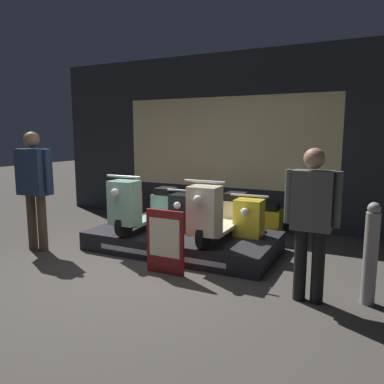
# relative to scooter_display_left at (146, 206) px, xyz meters

# --- Properties ---
(ground_plane) EXTENTS (30.00, 30.00, 0.00)m
(ground_plane) POSITION_rel_scooter_display_left_xyz_m (0.54, -1.19, -0.62)
(ground_plane) COLOR #423D38
(shop_wall_back) EXTENTS (7.54, 0.09, 3.20)m
(shop_wall_back) POSITION_rel_scooter_display_left_xyz_m (0.54, 1.94, 0.98)
(shop_wall_back) COLOR #23282D
(shop_wall_back) RESTS_ON ground_plane
(display_platform) EXTENTS (2.74, 1.40, 0.27)m
(display_platform) POSITION_rel_scooter_display_left_xyz_m (0.62, 0.03, -0.48)
(display_platform) COLOR black
(display_platform) RESTS_ON ground_plane
(scooter_display_left) EXTENTS (0.55, 1.61, 0.88)m
(scooter_display_left) POSITION_rel_scooter_display_left_xyz_m (0.00, 0.00, 0.00)
(scooter_display_left) COLOR black
(scooter_display_left) RESTS_ON display_platform
(scooter_display_right) EXTENTS (0.55, 1.61, 0.88)m
(scooter_display_right) POSITION_rel_scooter_display_left_xyz_m (1.23, 0.00, 0.00)
(scooter_display_right) COLOR black
(scooter_display_right) RESTS_ON display_platform
(scooter_backrow_0) EXTENTS (0.55, 1.61, 0.88)m
(scooter_backrow_0) POSITION_rel_scooter_display_left_xyz_m (-0.53, 0.81, -0.27)
(scooter_backrow_0) COLOR black
(scooter_backrow_0) RESTS_ON ground_plane
(scooter_backrow_1) EXTENTS (0.55, 1.61, 0.88)m
(scooter_backrow_1) POSITION_rel_scooter_display_left_xyz_m (0.51, 0.81, -0.27)
(scooter_backrow_1) COLOR black
(scooter_backrow_1) RESTS_ON ground_plane
(scooter_backrow_2) EXTENTS (0.55, 1.61, 0.88)m
(scooter_backrow_2) POSITION_rel_scooter_display_left_xyz_m (1.56, 0.81, -0.27)
(scooter_backrow_2) COLOR black
(scooter_backrow_2) RESTS_ON ground_plane
(person_left_browsing) EXTENTS (0.63, 0.27, 1.75)m
(person_left_browsing) POSITION_rel_scooter_display_left_xyz_m (-1.31, -0.93, 0.43)
(person_left_browsing) COLOR #473828
(person_left_browsing) RESTS_ON ground_plane
(person_right_browsing) EXTENTS (0.55, 0.22, 1.58)m
(person_right_browsing) POSITION_rel_scooter_display_left_xyz_m (2.58, -0.93, 0.29)
(person_right_browsing) COLOR black
(person_right_browsing) RESTS_ON ground_plane
(price_sign_board) EXTENTS (0.51, 0.04, 0.80)m
(price_sign_board) POSITION_rel_scooter_display_left_xyz_m (0.87, -0.92, -0.21)
(price_sign_board) COLOR maroon
(price_sign_board) RESTS_ON ground_plane
(street_bollard) EXTENTS (0.14, 0.14, 1.05)m
(street_bollard) POSITION_rel_scooter_display_left_xyz_m (3.14, -0.73, -0.09)
(street_bollard) COLOR gray
(street_bollard) RESTS_ON ground_plane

